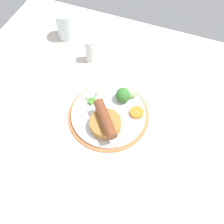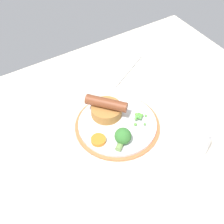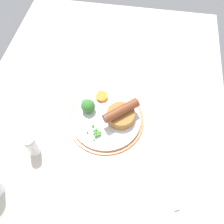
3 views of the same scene
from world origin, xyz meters
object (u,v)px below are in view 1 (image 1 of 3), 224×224
(broccoli_floret_near, at_px, (124,95))
(fork, at_px, (30,152))
(pea_pile, at_px, (93,100))
(sausage_pudding, at_px, (105,122))
(drinking_glass, at_px, (66,25))
(salt_shaker, at_px, (90,51))
(dinner_plate, at_px, (109,115))
(carrot_slice_0, at_px, (137,113))

(broccoli_floret_near, xyz_separation_m, fork, (0.18, 0.24, -0.03))
(pea_pile, bearing_deg, fork, 64.37)
(sausage_pudding, distance_m, pea_pile, 0.09)
(drinking_glass, bearing_deg, sausage_pudding, 131.66)
(sausage_pudding, relative_size, salt_shaker, 1.31)
(sausage_pudding, xyz_separation_m, broccoli_floret_near, (-0.01, -0.10, -0.00))
(fork, bearing_deg, salt_shaker, -120.99)
(dinner_plate, distance_m, carrot_slice_0, 0.08)
(carrot_slice_0, height_order, drinking_glass, drinking_glass)
(dinner_plate, distance_m, pea_pile, 0.06)
(sausage_pudding, xyz_separation_m, pea_pile, (0.07, -0.06, -0.01))
(dinner_plate, relative_size, pea_pile, 4.51)
(fork, bearing_deg, sausage_pudding, -167.85)
(sausage_pudding, height_order, drinking_glass, drinking_glass)
(sausage_pudding, bearing_deg, dinner_plate, -30.36)
(drinking_glass, bearing_deg, carrot_slice_0, 145.29)
(pea_pile, xyz_separation_m, drinking_glass, (0.20, -0.24, 0.02))
(dinner_plate, xyz_separation_m, sausage_pudding, (-0.01, 0.04, 0.03))
(salt_shaker, bearing_deg, pea_pile, 115.85)
(dinner_plate, distance_m, broccoli_floret_near, 0.07)
(broccoli_floret_near, xyz_separation_m, carrot_slice_0, (-0.05, 0.03, -0.02))
(broccoli_floret_near, distance_m, fork, 0.30)
(pea_pile, xyz_separation_m, carrot_slice_0, (-0.13, -0.01, -0.00))
(pea_pile, height_order, salt_shaker, salt_shaker)
(broccoli_floret_near, bearing_deg, dinner_plate, 31.87)
(dinner_plate, height_order, drinking_glass, drinking_glass)
(fork, distance_m, salt_shaker, 0.37)
(salt_shaker, bearing_deg, fork, 87.29)
(dinner_plate, xyz_separation_m, broccoli_floret_near, (-0.02, -0.06, 0.03))
(carrot_slice_0, height_order, fork, carrot_slice_0)
(sausage_pudding, xyz_separation_m, carrot_slice_0, (-0.07, -0.07, -0.02))
(fork, distance_m, drinking_glass, 0.46)
(drinking_glass, bearing_deg, broccoli_floret_near, 145.07)
(carrot_slice_0, xyz_separation_m, drinking_glass, (0.34, -0.23, 0.03))
(carrot_slice_0, relative_size, salt_shaker, 0.48)
(dinner_plate, relative_size, drinking_glass, 2.42)
(broccoli_floret_near, height_order, salt_shaker, salt_shaker)
(pea_pile, height_order, carrot_slice_0, pea_pile)
(dinner_plate, distance_m, fork, 0.24)
(dinner_plate, xyz_separation_m, salt_shaker, (0.14, -0.18, 0.03))
(pea_pile, bearing_deg, sausage_pudding, 135.67)
(sausage_pudding, bearing_deg, fork, 89.37)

